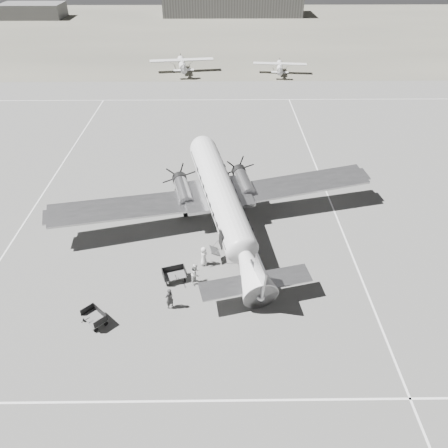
{
  "coord_description": "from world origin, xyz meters",
  "views": [
    {
      "loc": [
        0.65,
        -29.43,
        23.48
      ],
      "look_at": [
        1.01,
        1.41,
        2.2
      ],
      "focal_mm": 35.0,
      "sensor_mm": 36.0,
      "label": 1
    }
  ],
  "objects_px": {
    "hangar_main": "(232,3)",
    "dc3_airliner": "(224,204)",
    "shed_secondary": "(33,11)",
    "light_plane_left": "(182,65)",
    "baggage_cart_far": "(94,318)",
    "ground_crew": "(169,298)",
    "ramp_agent": "(196,274)",
    "baggage_cart_near": "(174,275)",
    "light_plane_right": "(280,68)",
    "passenger": "(204,256)"
  },
  "relations": [
    {
      "from": "shed_secondary",
      "to": "passenger",
      "type": "bearing_deg",
      "value": -64.97
    },
    {
      "from": "hangar_main",
      "to": "light_plane_left",
      "type": "xyz_separation_m",
      "value": [
        -11.33,
        -63.88,
        -2.04
      ]
    },
    {
      "from": "dc3_airliner",
      "to": "light_plane_left",
      "type": "bearing_deg",
      "value": 83.6
    },
    {
      "from": "ground_crew",
      "to": "ramp_agent",
      "type": "relative_size",
      "value": 0.96
    },
    {
      "from": "baggage_cart_near",
      "to": "passenger",
      "type": "bearing_deg",
      "value": 22.54
    },
    {
      "from": "light_plane_left",
      "to": "ground_crew",
      "type": "height_order",
      "value": "light_plane_left"
    },
    {
      "from": "light_plane_right",
      "to": "baggage_cart_far",
      "type": "distance_m",
      "value": 65.74
    },
    {
      "from": "baggage_cart_far",
      "to": "ramp_agent",
      "type": "xyz_separation_m",
      "value": [
        7.0,
        4.18,
        0.41
      ]
    },
    {
      "from": "baggage_cart_near",
      "to": "baggage_cart_far",
      "type": "distance_m",
      "value": 6.93
    },
    {
      "from": "shed_secondary",
      "to": "baggage_cart_near",
      "type": "bearing_deg",
      "value": -66.26
    },
    {
      "from": "light_plane_left",
      "to": "ground_crew",
      "type": "xyz_separation_m",
      "value": [
        3.25,
        -62.35,
        -0.37
      ]
    },
    {
      "from": "dc3_airliner",
      "to": "light_plane_left",
      "type": "relative_size",
      "value": 2.54
    },
    {
      "from": "passenger",
      "to": "ramp_agent",
      "type": "bearing_deg",
      "value": 172.94
    },
    {
      "from": "light_plane_right",
      "to": "baggage_cart_near",
      "type": "relative_size",
      "value": 5.31
    },
    {
      "from": "light_plane_left",
      "to": "ramp_agent",
      "type": "bearing_deg",
      "value": -93.05
    },
    {
      "from": "passenger",
      "to": "light_plane_right",
      "type": "bearing_deg",
      "value": -5.75
    },
    {
      "from": "hangar_main",
      "to": "dc3_airliner",
      "type": "bearing_deg",
      "value": -91.96
    },
    {
      "from": "light_plane_right",
      "to": "baggage_cart_far",
      "type": "height_order",
      "value": "light_plane_right"
    },
    {
      "from": "shed_secondary",
      "to": "light_plane_left",
      "type": "bearing_deg",
      "value": -50.42
    },
    {
      "from": "dc3_airliner",
      "to": "light_plane_left",
      "type": "distance_m",
      "value": 53.24
    },
    {
      "from": "light_plane_left",
      "to": "light_plane_right",
      "type": "relative_size",
      "value": 1.2
    },
    {
      "from": "baggage_cart_far",
      "to": "ramp_agent",
      "type": "distance_m",
      "value": 8.16
    },
    {
      "from": "hangar_main",
      "to": "passenger",
      "type": "bearing_deg",
      "value": -92.69
    },
    {
      "from": "hangar_main",
      "to": "ground_crew",
      "type": "height_order",
      "value": "hangar_main"
    },
    {
      "from": "baggage_cart_far",
      "to": "passenger",
      "type": "relative_size",
      "value": 1.08
    },
    {
      "from": "baggage_cart_far",
      "to": "passenger",
      "type": "height_order",
      "value": "passenger"
    },
    {
      "from": "baggage_cart_far",
      "to": "light_plane_left",
      "type": "bearing_deg",
      "value": 132.78
    },
    {
      "from": "shed_secondary",
      "to": "ground_crew",
      "type": "xyz_separation_m",
      "value": [
        51.92,
        -121.23,
        -1.11
      ]
    },
    {
      "from": "dc3_airliner",
      "to": "light_plane_right",
      "type": "relative_size",
      "value": 3.06
    },
    {
      "from": "baggage_cart_near",
      "to": "passenger",
      "type": "distance_m",
      "value": 3.02
    },
    {
      "from": "light_plane_right",
      "to": "baggage_cart_near",
      "type": "distance_m",
      "value": 59.95
    },
    {
      "from": "baggage_cart_far",
      "to": "ramp_agent",
      "type": "relative_size",
      "value": 0.99
    },
    {
      "from": "shed_secondary",
      "to": "dc3_airliner",
      "type": "xyz_separation_m",
      "value": [
        56.01,
        -111.59,
        0.95
      ]
    },
    {
      "from": "dc3_airliner",
      "to": "light_plane_right",
      "type": "distance_m",
      "value": 52.57
    },
    {
      "from": "shed_secondary",
      "to": "light_plane_left",
      "type": "relative_size",
      "value": 1.48
    },
    {
      "from": "dc3_airliner",
      "to": "baggage_cart_far",
      "type": "relative_size",
      "value": 16.65
    },
    {
      "from": "hangar_main",
      "to": "dc3_airliner",
      "type": "xyz_separation_m",
      "value": [
        -3.99,
        -116.59,
        -0.35
      ]
    },
    {
      "from": "light_plane_left",
      "to": "shed_secondary",
      "type": "bearing_deg",
      "value": 121.67
    },
    {
      "from": "baggage_cart_far",
      "to": "ground_crew",
      "type": "bearing_deg",
      "value": 60.78
    },
    {
      "from": "light_plane_right",
      "to": "passenger",
      "type": "xyz_separation_m",
      "value": [
        -12.81,
        -56.07,
        -0.19
      ]
    },
    {
      "from": "shed_secondary",
      "to": "hangar_main",
      "type": "bearing_deg",
      "value": 4.76
    },
    {
      "from": "baggage_cart_near",
      "to": "ramp_agent",
      "type": "xyz_separation_m",
      "value": [
        1.72,
        -0.31,
        0.4
      ]
    },
    {
      "from": "light_plane_left",
      "to": "baggage_cart_near",
      "type": "distance_m",
      "value": 59.47
    },
    {
      "from": "baggage_cart_near",
      "to": "ground_crew",
      "type": "relative_size",
      "value": 1.07
    },
    {
      "from": "shed_secondary",
      "to": "light_plane_right",
      "type": "distance_m",
      "value": 90.19
    },
    {
      "from": "dc3_airliner",
      "to": "ground_crew",
      "type": "height_order",
      "value": "dc3_airliner"
    },
    {
      "from": "baggage_cart_far",
      "to": "ramp_agent",
      "type": "height_order",
      "value": "ramp_agent"
    },
    {
      "from": "hangar_main",
      "to": "shed_secondary",
      "type": "xyz_separation_m",
      "value": [
        -60.0,
        -5.0,
        -1.3
      ]
    },
    {
      "from": "baggage_cart_far",
      "to": "ground_crew",
      "type": "relative_size",
      "value": 1.04
    },
    {
      "from": "ramp_agent",
      "to": "passenger",
      "type": "distance_m",
      "value": 2.34
    }
  ]
}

